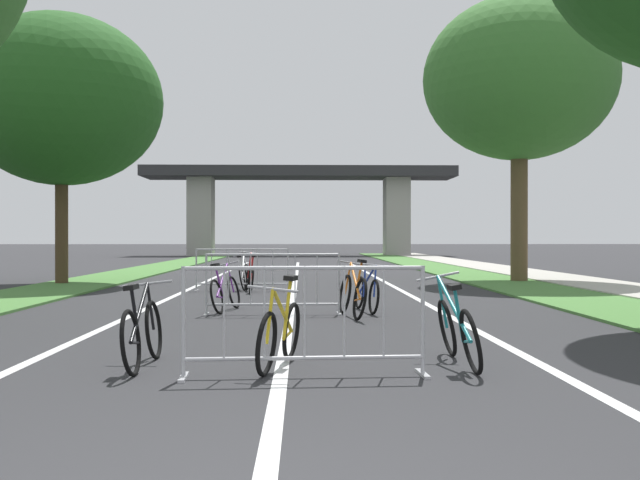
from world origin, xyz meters
TOP-DOWN VIEW (x-y plane):
  - grass_verge_left at (-6.00, 25.36)m, footprint 2.28×61.98m
  - grass_verge_right at (6.00, 25.36)m, footprint 2.28×61.98m
  - sidewalk_path_right at (8.29, 25.36)m, footprint 2.30×61.98m
  - lane_stripe_center at (0.00, 17.93)m, footprint 0.14×35.86m
  - lane_stripe_right_lane at (2.68, 17.93)m, footprint 0.14×35.86m
  - lane_stripe_left_lane at (-2.68, 17.93)m, footprint 0.14×35.86m
  - overpass_bridge at (0.00, 51.22)m, footprint 22.90×4.34m
  - tree_left_pine_near at (-6.54, 17.55)m, footprint 5.61×5.61m
  - tree_right_cypress_far at (6.64, 18.38)m, footprint 5.67×5.67m
  - crowd_barrier_nearest at (0.23, 3.74)m, footprint 2.34×0.56m
  - crowd_barrier_second at (-0.29, 9.34)m, footprint 2.33×0.49m
  - crowd_barrier_third at (-1.27, 14.94)m, footprint 2.33×0.50m
  - bicycle_yellow_0 at (-0.02, 4.25)m, footprint 0.53×1.58m
  - bicycle_orange_1 at (1.04, 8.92)m, footprint 0.49×1.75m
  - bicycle_teal_2 at (1.80, 4.32)m, footprint 0.47×1.74m
  - bicycle_white_3 at (-1.25, 15.50)m, footprint 0.54×1.72m
  - bicycle_blue_4 at (1.35, 9.84)m, footprint 0.57×1.67m
  - bicycle_purple_5 at (-1.17, 9.91)m, footprint 0.48×1.66m
  - bicycle_black_6 at (-1.42, 4.30)m, footprint 0.53×1.64m
  - bicycle_red_7 at (-1.06, 14.58)m, footprint 0.55×1.60m

SIDE VIEW (x-z plane):
  - lane_stripe_center at x=0.00m, z-range 0.00..0.01m
  - lane_stripe_right_lane at x=2.68m, z-range 0.00..0.01m
  - lane_stripe_left_lane at x=-2.68m, z-range 0.00..0.01m
  - grass_verge_left at x=-6.00m, z-range 0.00..0.05m
  - grass_verge_right at x=6.00m, z-range 0.00..0.05m
  - sidewalk_path_right at x=8.29m, z-range 0.00..0.08m
  - bicycle_blue_4 at x=1.35m, z-range -0.10..0.79m
  - bicycle_purple_5 at x=-1.17m, z-range -0.09..0.80m
  - bicycle_yellow_0 at x=-0.02m, z-range -0.11..0.82m
  - bicycle_black_6 at x=-1.42m, z-range -0.07..0.79m
  - bicycle_red_7 at x=-1.06m, z-range -0.13..0.85m
  - bicycle_teal_2 at x=1.80m, z-range -0.11..0.84m
  - bicycle_white_3 at x=-1.25m, z-range -0.10..0.84m
  - bicycle_orange_1 at x=1.04m, z-range -0.10..0.86m
  - crowd_barrier_nearest at x=0.23m, z-range -0.01..1.04m
  - crowd_barrier_second at x=-0.29m, z-range -0.01..1.04m
  - crowd_barrier_third at x=-1.27m, z-range -0.01..1.04m
  - overpass_bridge at x=0.00m, z-range 1.59..8.11m
  - tree_left_pine_near at x=-6.54m, z-range 1.39..8.95m
  - tree_right_cypress_far at x=6.64m, z-range 1.79..10.23m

